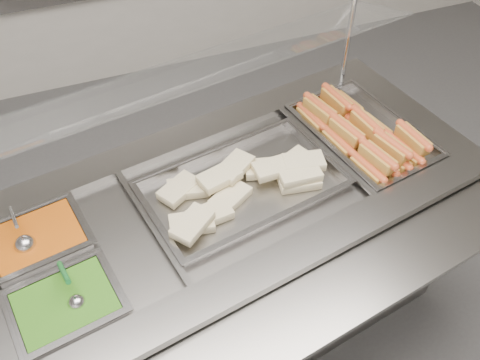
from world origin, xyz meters
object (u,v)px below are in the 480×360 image
object	(u,v)px
sneeze_guard	(193,73)
pan_hotdogs	(361,138)
steam_counter	(230,264)
pan_wraps	(242,188)
ladle	(25,243)
serving_spoon	(75,297)

from	to	relation	value
sneeze_guard	pan_hotdogs	world-z (taller)	sneeze_guard
sneeze_guard	pan_hotdogs	size ratio (longest dim) A/B	2.78
steam_counter	pan_hotdogs	world-z (taller)	pan_hotdogs
steam_counter	sneeze_guard	bearing A→B (deg)	100.29
pan_hotdogs	pan_wraps	distance (m)	0.52
pan_hotdogs	ladle	size ratio (longest dim) A/B	3.03
sneeze_guard	ladle	xyz separation A→B (m)	(-0.61, -0.19, -0.33)
steam_counter	pan_wraps	size ratio (longest dim) A/B	2.70
pan_wraps	serving_spoon	world-z (taller)	serving_spoon
steam_counter	ladle	world-z (taller)	ladle
steam_counter	sneeze_guard	world-z (taller)	sneeze_guard
pan_wraps	ladle	bearing A→B (deg)	-179.66
pan_wraps	serving_spoon	bearing A→B (deg)	-157.20
sneeze_guard	ladle	distance (m)	0.72
steam_counter	ladle	xyz separation A→B (m)	(-0.65, 0.01, 0.42)
ladle	pan_wraps	bearing A→B (deg)	0.34
serving_spoon	pan_wraps	bearing A→B (deg)	22.80
pan_wraps	ladle	world-z (taller)	ladle
steam_counter	pan_wraps	xyz separation A→B (m)	(0.05, 0.01, 0.39)
pan_wraps	sneeze_guard	bearing A→B (deg)	115.63
sneeze_guard	pan_hotdogs	xyz separation A→B (m)	(0.61, -0.10, -0.38)
pan_hotdogs	pan_wraps	xyz separation A→B (m)	(-0.51, -0.09, 0.01)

